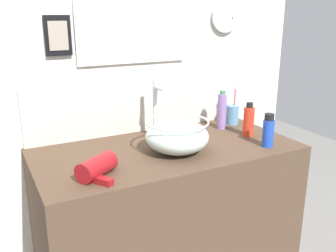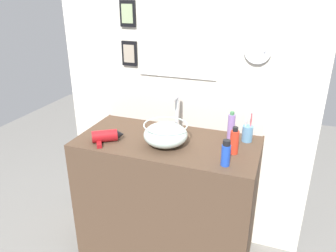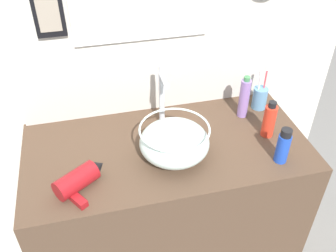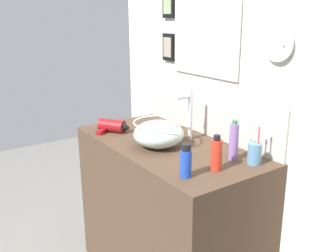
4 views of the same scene
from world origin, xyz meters
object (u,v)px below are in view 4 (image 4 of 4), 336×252
Objects in this scene: spray_bottle at (216,154)px; shampoo_bottle at (234,141)px; soap_dispenser at (186,161)px; faucet at (189,111)px; hair_drier at (114,126)px; toothbrush_cup at (255,153)px; glass_bowl_sink at (159,133)px.

shampoo_bottle is at bearing 107.14° from spray_bottle.
shampoo_bottle is (-0.03, 0.31, 0.02)m from soap_dispenser.
faucet is 1.45× the size of shampoo_bottle.
soap_dispenser is (0.76, -0.04, 0.04)m from hair_drier.
spray_bottle is at bearing -104.62° from toothbrush_cup.
faucet is at bearing 178.08° from shampoo_bottle.
glass_bowl_sink is at bearing 12.01° from hair_drier.
spray_bottle is (0.78, 0.11, 0.04)m from hair_drier.
glass_bowl_sink is 0.38m from hair_drier.
soap_dispenser is at bearing -96.80° from spray_bottle.
hair_drier is 1.23× the size of spray_bottle.
toothbrush_cup is at bearing 75.38° from spray_bottle.
shampoo_bottle is (0.73, 0.27, 0.06)m from hair_drier.
shampoo_bottle reaches higher than spray_bottle.
toothbrush_cup reaches higher than soap_dispenser.
soap_dispenser is (0.39, -0.12, -0.00)m from glass_bowl_sink.
spray_bottle is at bearing -22.07° from faucet.
hair_drier is (-0.37, -0.28, -0.13)m from faucet.
shampoo_bottle is at bearing 95.28° from soap_dispenser.
soap_dispenser is at bearing -17.22° from glass_bowl_sink.
shampoo_bottle reaches higher than glass_bowl_sink.
spray_bottle reaches higher than soap_dispenser.
soap_dispenser is (0.39, -0.33, -0.09)m from faucet.
glass_bowl_sink is 1.30× the size of toothbrush_cup.
glass_bowl_sink is 1.32× the size of hair_drier.
soap_dispenser is 0.91× the size of spray_bottle.
toothbrush_cup reaches higher than glass_bowl_sink.
toothbrush_cup is (0.83, 0.31, 0.02)m from hair_drier.
shampoo_bottle is (-0.05, 0.15, 0.02)m from spray_bottle.
soap_dispenser is (-0.07, -0.35, 0.02)m from toothbrush_cup.
toothbrush_cup is at bearing 20.48° from hair_drier.
soap_dispenser reaches higher than glass_bowl_sink.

